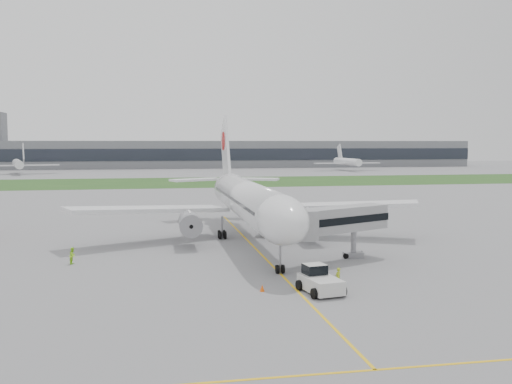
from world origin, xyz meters
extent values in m
plane|color=#98989B|center=(0.00, 0.00, 0.00)|extent=(600.00, 600.00, 0.00)
cube|color=#234D1C|center=(0.00, 120.00, 0.01)|extent=(600.00, 50.00, 0.02)
cube|color=slate|center=(0.00, 230.00, 7.00)|extent=(320.00, 22.00, 14.00)
cube|color=#212630|center=(0.00, 219.00, 7.00)|extent=(320.00, 0.60, 6.00)
cylinder|color=white|center=(0.00, 4.00, 5.60)|extent=(5.00, 38.00, 5.00)
ellipsoid|color=white|center=(0.00, -15.50, 5.60)|extent=(5.00, 11.00, 5.00)
cube|color=black|center=(0.00, -16.50, 6.50)|extent=(3.20, 1.54, 1.14)
cone|color=white|center=(0.00, 26.00, 6.40)|extent=(5.00, 10.53, 6.16)
cube|color=white|center=(-13.00, 6.00, 4.40)|extent=(22.13, 13.52, 1.70)
cube|color=white|center=(13.00, 6.00, 4.40)|extent=(22.13, 13.52, 1.70)
cylinder|color=gray|center=(-8.00, 1.50, 3.00)|extent=(2.70, 5.20, 2.70)
cylinder|color=gray|center=(8.00, 1.50, 3.00)|extent=(2.70, 5.20, 2.70)
cube|color=white|center=(0.00, 27.50, 11.50)|extent=(0.45, 10.90, 12.76)
cylinder|color=#B50A0A|center=(0.00, 28.50, 13.50)|extent=(0.60, 3.20, 3.20)
cube|color=white|center=(-5.00, 28.50, 6.80)|extent=(9.54, 6.34, 0.35)
cube|color=white|center=(5.00, 28.50, 6.80)|extent=(9.54, 6.34, 0.35)
cylinder|color=gray|center=(0.00, -15.00, 1.55)|extent=(0.24, 0.24, 3.10)
cylinder|color=black|center=(-3.20, 7.00, 0.55)|extent=(1.40, 1.10, 1.10)
cylinder|color=black|center=(3.20, 7.00, 0.55)|extent=(1.40, 1.10, 1.10)
cube|color=silver|center=(1.86, -22.95, 0.82)|extent=(3.31, 4.96, 1.22)
cube|color=silver|center=(1.65, -21.75, 1.84)|extent=(2.09, 1.93, 1.02)
cube|color=black|center=(1.65, -21.75, 1.89)|extent=(2.15, 1.99, 0.87)
cylinder|color=black|center=(0.24, -21.69, 0.46)|extent=(0.51, 0.97, 0.92)
cylinder|color=black|center=(2.95, -21.21, 0.46)|extent=(0.51, 0.97, 0.92)
cylinder|color=black|center=(0.78, -24.70, 0.46)|extent=(0.51, 0.97, 0.92)
cylinder|color=black|center=(3.49, -24.22, 0.46)|extent=(0.51, 0.97, 0.92)
cube|color=gray|center=(7.84, -10.25, 4.73)|extent=(12.71, 7.83, 2.73)
cube|color=black|center=(7.84, -10.25, 4.73)|extent=(12.91, 7.99, 0.82)
cube|color=gray|center=(2.85, -13.57, 4.73)|extent=(2.37, 3.09, 3.09)
cylinder|color=gray|center=(10.13, -8.69, 1.73)|extent=(0.64, 0.64, 3.46)
cube|color=gray|center=(10.13, -8.69, 0.32)|extent=(2.52, 2.07, 0.64)
cylinder|color=black|center=(9.05, -9.19, 0.32)|extent=(0.52, 0.69, 0.64)
cylinder|color=black|center=(11.20, -8.20, 0.32)|extent=(0.52, 0.69, 0.64)
cone|color=#F1560C|center=(-3.12, -21.49, 0.31)|extent=(0.45, 0.45, 0.61)
cone|color=#F1560C|center=(1.32, -22.93, 0.29)|extent=(0.42, 0.42, 0.58)
imported|color=#B9D022|center=(3.99, -21.37, 0.92)|extent=(0.80, 0.74, 1.84)
imported|color=#B2FB29|center=(-21.30, -6.44, 0.93)|extent=(0.91, 1.05, 1.86)
camera|label=1|loc=(-12.72, -70.48, 13.29)|focal=40.00mm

